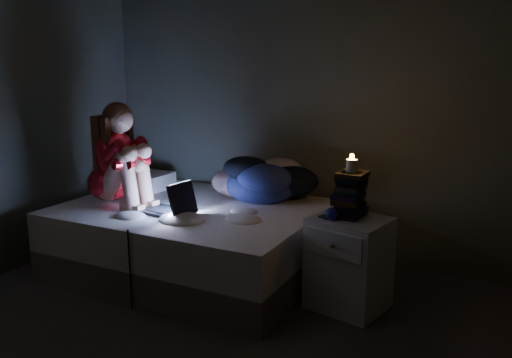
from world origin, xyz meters
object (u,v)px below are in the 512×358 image
Objects in this scene: woman at (108,153)px; laptop at (166,196)px; nightstand at (349,263)px; bed at (193,239)px; phone at (330,217)px; candle at (352,166)px.

laptop is (0.54, -0.03, -0.26)m from woman.
nightstand is at bearing 15.55° from laptop.
bed is 13.33× the size of phone.
woman is at bearing -175.87° from laptop.
laptop is at bearing -101.18° from bed.
bed is 1.40m from candle.
bed is 5.22× the size of laptop.
laptop reaches higher than phone.
nightstand reaches higher than bed.
candle is (1.81, 0.19, 0.03)m from woman.
phone is at bearing -5.32° from bed.
nightstand is 7.52× the size of candle.
woman is (-0.59, -0.21, 0.64)m from bed.
candle is (1.27, 0.22, 0.29)m from laptop.
laptop is 1.34m from nightstand.
nightstand is (1.24, -0.05, 0.04)m from bed.
nightstand is 4.30× the size of phone.
woman is 1.82m from candle.
candle is at bearing 16.71° from laptop.
nightstand is (1.83, 0.16, -0.60)m from woman.
woman reaches higher than bed.
candle is 0.35m from phone.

